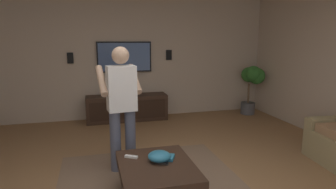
{
  "coord_description": "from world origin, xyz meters",
  "views": [
    {
      "loc": [
        -2.91,
        0.62,
        1.74
      ],
      "look_at": [
        0.75,
        -0.34,
        1.0
      ],
      "focal_mm": 30.97,
      "sensor_mm": 36.0,
      "label": 1
    }
  ],
  "objects_px": {
    "coffee_table": "(157,173)",
    "remote_white": "(131,157)",
    "media_console": "(127,108)",
    "person_standing": "(122,102)",
    "potted_plant_tall": "(252,80)",
    "bowl": "(159,156)",
    "remote_black": "(161,163)",
    "vase_round": "(118,90)",
    "tv": "(124,57)",
    "wall_speaker_left": "(169,55)",
    "book": "(164,157)",
    "wall_speaker_right": "(70,58)"
  },
  "relations": [
    {
      "from": "coffee_table",
      "to": "remote_white",
      "type": "height_order",
      "value": "remote_white"
    },
    {
      "from": "media_console",
      "to": "remote_white",
      "type": "bearing_deg",
      "value": -5.83
    },
    {
      "from": "coffee_table",
      "to": "person_standing",
      "type": "height_order",
      "value": "person_standing"
    },
    {
      "from": "potted_plant_tall",
      "to": "bowl",
      "type": "bearing_deg",
      "value": 135.74
    },
    {
      "from": "remote_black",
      "to": "vase_round",
      "type": "relative_size",
      "value": 0.68
    },
    {
      "from": "potted_plant_tall",
      "to": "vase_round",
      "type": "height_order",
      "value": "potted_plant_tall"
    },
    {
      "from": "tv",
      "to": "person_standing",
      "type": "relative_size",
      "value": 0.71
    },
    {
      "from": "vase_round",
      "to": "wall_speaker_left",
      "type": "relative_size",
      "value": 1.0
    },
    {
      "from": "media_console",
      "to": "vase_round",
      "type": "distance_m",
      "value": 0.43
    },
    {
      "from": "wall_speaker_left",
      "to": "coffee_table",
      "type": "bearing_deg",
      "value": 163.07
    },
    {
      "from": "wall_speaker_left",
      "to": "person_standing",
      "type": "bearing_deg",
      "value": 153.15
    },
    {
      "from": "person_standing",
      "to": "book",
      "type": "xyz_separation_m",
      "value": [
        -0.7,
        -0.39,
        -0.51
      ]
    },
    {
      "from": "tv",
      "to": "remote_white",
      "type": "height_order",
      "value": "tv"
    },
    {
      "from": "remote_black",
      "to": "wall_speaker_left",
      "type": "height_order",
      "value": "wall_speaker_left"
    },
    {
      "from": "media_console",
      "to": "vase_round",
      "type": "xyz_separation_m",
      "value": [
        0.05,
        0.18,
        0.39
      ]
    },
    {
      "from": "wall_speaker_right",
      "to": "potted_plant_tall",
      "type": "bearing_deg",
      "value": -95.95
    },
    {
      "from": "bowl",
      "to": "potted_plant_tall",
      "type": "bearing_deg",
      "value": -44.26
    },
    {
      "from": "tv",
      "to": "vase_round",
      "type": "xyz_separation_m",
      "value": [
        -0.19,
        0.18,
        -0.68
      ]
    },
    {
      "from": "remote_black",
      "to": "vase_round",
      "type": "xyz_separation_m",
      "value": [
        3.24,
        0.17,
        0.25
      ]
    },
    {
      "from": "bowl",
      "to": "wall_speaker_right",
      "type": "bearing_deg",
      "value": 18.04
    },
    {
      "from": "book",
      "to": "vase_round",
      "type": "relative_size",
      "value": 1.0
    },
    {
      "from": "wall_speaker_left",
      "to": "wall_speaker_right",
      "type": "xyz_separation_m",
      "value": [
        0.0,
        2.1,
        -0.04
      ]
    },
    {
      "from": "tv",
      "to": "book",
      "type": "xyz_separation_m",
      "value": [
        -3.31,
        -0.06,
        -0.93
      ]
    },
    {
      "from": "potted_plant_tall",
      "to": "bowl",
      "type": "distance_m",
      "value": 4.14
    },
    {
      "from": "wall_speaker_left",
      "to": "wall_speaker_right",
      "type": "distance_m",
      "value": 2.1
    },
    {
      "from": "person_standing",
      "to": "book",
      "type": "bearing_deg",
      "value": -157.16
    },
    {
      "from": "book",
      "to": "media_console",
      "type": "bearing_deg",
      "value": 115.78
    },
    {
      "from": "media_console",
      "to": "remote_white",
      "type": "distance_m",
      "value": 2.97
    },
    {
      "from": "media_console",
      "to": "wall_speaker_right",
      "type": "xyz_separation_m",
      "value": [
        0.25,
        1.11,
        1.06
      ]
    },
    {
      "from": "coffee_table",
      "to": "potted_plant_tall",
      "type": "height_order",
      "value": "potted_plant_tall"
    },
    {
      "from": "book",
      "to": "wall_speaker_left",
      "type": "height_order",
      "value": "wall_speaker_left"
    },
    {
      "from": "person_standing",
      "to": "book",
      "type": "relative_size",
      "value": 7.45
    },
    {
      "from": "media_console",
      "to": "wall_speaker_right",
      "type": "relative_size",
      "value": 7.73
    },
    {
      "from": "remote_black",
      "to": "wall_speaker_right",
      "type": "bearing_deg",
      "value": -39.4
    },
    {
      "from": "coffee_table",
      "to": "tv",
      "type": "bearing_deg",
      "value": -0.96
    },
    {
      "from": "remote_white",
      "to": "wall_speaker_left",
      "type": "distance_m",
      "value": 3.58
    },
    {
      "from": "coffee_table",
      "to": "remote_black",
      "type": "distance_m",
      "value": 0.13
    },
    {
      "from": "book",
      "to": "wall_speaker_left",
      "type": "xyz_separation_m",
      "value": [
        3.32,
        -0.93,
        0.96
      ]
    },
    {
      "from": "tv",
      "to": "remote_black",
      "type": "distance_m",
      "value": 3.56
    },
    {
      "from": "wall_speaker_left",
      "to": "remote_black",
      "type": "bearing_deg",
      "value": 163.85
    },
    {
      "from": "potted_plant_tall",
      "to": "bowl",
      "type": "relative_size",
      "value": 4.47
    },
    {
      "from": "remote_white",
      "to": "media_console",
      "type": "bearing_deg",
      "value": 116.15
    },
    {
      "from": "media_console",
      "to": "book",
      "type": "relative_size",
      "value": 7.73
    },
    {
      "from": "remote_white",
      "to": "bowl",
      "type": "bearing_deg",
      "value": 1.66
    },
    {
      "from": "person_standing",
      "to": "tv",
      "type": "bearing_deg",
      "value": -13.87
    },
    {
      "from": "coffee_table",
      "to": "book",
      "type": "bearing_deg",
      "value": -41.7
    },
    {
      "from": "coffee_table",
      "to": "tv",
      "type": "relative_size",
      "value": 0.86
    },
    {
      "from": "vase_round",
      "to": "wall_speaker_left",
      "type": "height_order",
      "value": "wall_speaker_left"
    },
    {
      "from": "tv",
      "to": "book",
      "type": "distance_m",
      "value": 3.43
    },
    {
      "from": "coffee_table",
      "to": "wall_speaker_right",
      "type": "relative_size",
      "value": 4.55
    }
  ]
}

